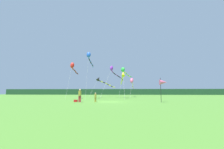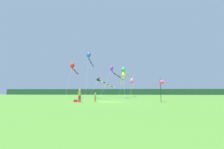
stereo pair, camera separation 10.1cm
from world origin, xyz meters
name	(u,v)px [view 1 (the left image)]	position (x,y,z in m)	size (l,w,h in m)	color
ground_plane	(109,102)	(0.00, 0.00, 0.00)	(120.00, 120.00, 0.00)	#4C842D
distant_treeline	(118,92)	(0.00, 45.00, 1.30)	(108.00, 2.35, 2.61)	#1E4228
person_adult	(80,95)	(-3.77, -1.12, 0.96)	(0.38, 0.38, 1.71)	#B23338
person_child	(95,97)	(-1.72, -0.86, 0.69)	(0.27, 0.27, 1.24)	olive
cooler_box	(76,101)	(-4.42, -0.78, 0.15)	(0.45, 0.31, 0.30)	red
banner_flag_pole	(163,82)	(7.21, -0.74, 2.58)	(0.90, 0.70, 3.18)	black
kite_black	(101,80)	(-3.24, 14.13, 4.14)	(5.43, 7.77, 5.12)	#B2B2B2
kite_red	(73,66)	(-7.92, 7.14, 6.38)	(0.79, 5.91, 7.22)	#B2B2B2
kite_purple	(114,71)	(-0.03, 11.67, 6.07)	(4.48, 10.72, 7.21)	#B2B2B2
kite_green	(124,71)	(2.27, 12.64, 6.28)	(3.13, 5.34, 7.07)	#B2B2B2
kite_rainbow	(132,82)	(4.48, 17.49, 4.02)	(1.78, 9.94, 5.10)	#B2B2B2
kite_yellow	(123,76)	(2.02, 9.89, 4.78)	(0.99, 10.26, 5.85)	#B2B2B2
kite_blue	(89,57)	(-4.66, 7.28, 8.28)	(0.88, 7.51, 9.17)	#B2B2B2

